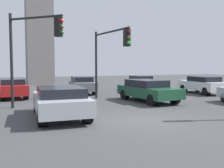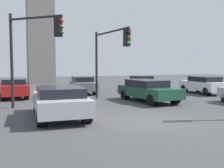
{
  "view_description": "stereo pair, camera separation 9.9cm",
  "coord_description": "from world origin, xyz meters",
  "px_view_note": "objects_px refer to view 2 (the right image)",
  "views": [
    {
      "loc": [
        -5.5,
        -9.55,
        2.38
      ],
      "look_at": [
        0.13,
        4.19,
        1.29
      ],
      "focal_mm": 41.23,
      "sensor_mm": 36.0,
      "label": 1
    },
    {
      "loc": [
        -5.41,
        -9.58,
        2.38
      ],
      "look_at": [
        0.13,
        4.19,
        1.29
      ],
      "focal_mm": 41.23,
      "sensor_mm": 36.0,
      "label": 2
    }
  ],
  "objects_px": {
    "traffic_light_2": "(111,49)",
    "car_0": "(59,101)",
    "car_3": "(148,90)",
    "car_6": "(13,88)",
    "car_2": "(203,84)",
    "car_5": "(83,84)",
    "car_8": "(142,83)",
    "traffic_light_1": "(34,41)"
  },
  "relations": [
    {
      "from": "traffic_light_2",
      "to": "car_3",
      "type": "height_order",
      "value": "traffic_light_2"
    },
    {
      "from": "car_5",
      "to": "car_2",
      "type": "bearing_deg",
      "value": 71.83
    },
    {
      "from": "car_2",
      "to": "car_5",
      "type": "bearing_deg",
      "value": 69.53
    },
    {
      "from": "traffic_light_1",
      "to": "traffic_light_2",
      "type": "xyz_separation_m",
      "value": [
        4.81,
        1.17,
        -0.21
      ]
    },
    {
      "from": "car_0",
      "to": "car_8",
      "type": "distance_m",
      "value": 13.01
    },
    {
      "from": "traffic_light_1",
      "to": "car_6",
      "type": "bearing_deg",
      "value": 143.06
    },
    {
      "from": "car_3",
      "to": "traffic_light_2",
      "type": "bearing_deg",
      "value": -113.01
    },
    {
      "from": "traffic_light_2",
      "to": "car_5",
      "type": "distance_m",
      "value": 6.27
    },
    {
      "from": "traffic_light_1",
      "to": "car_0",
      "type": "distance_m",
      "value": 3.96
    },
    {
      "from": "car_2",
      "to": "car_5",
      "type": "height_order",
      "value": "car_2"
    },
    {
      "from": "traffic_light_2",
      "to": "car_8",
      "type": "height_order",
      "value": "traffic_light_2"
    },
    {
      "from": "car_0",
      "to": "car_8",
      "type": "height_order",
      "value": "car_0"
    },
    {
      "from": "traffic_light_1",
      "to": "car_6",
      "type": "relative_size",
      "value": 1.24
    },
    {
      "from": "traffic_light_2",
      "to": "car_6",
      "type": "height_order",
      "value": "traffic_light_2"
    },
    {
      "from": "car_3",
      "to": "car_6",
      "type": "distance_m",
      "value": 9.76
    },
    {
      "from": "car_3",
      "to": "car_6",
      "type": "height_order",
      "value": "car_3"
    },
    {
      "from": "car_5",
      "to": "car_8",
      "type": "height_order",
      "value": "car_5"
    },
    {
      "from": "traffic_light_1",
      "to": "car_8",
      "type": "bearing_deg",
      "value": 76.23
    },
    {
      "from": "car_3",
      "to": "car_5",
      "type": "relative_size",
      "value": 1.11
    },
    {
      "from": "car_2",
      "to": "car_3",
      "type": "bearing_deg",
      "value": 112.86
    },
    {
      "from": "car_6",
      "to": "car_2",
      "type": "bearing_deg",
      "value": 75.31
    },
    {
      "from": "car_2",
      "to": "car_5",
      "type": "relative_size",
      "value": 1.0
    },
    {
      "from": "car_6",
      "to": "car_8",
      "type": "distance_m",
      "value": 11.11
    },
    {
      "from": "traffic_light_2",
      "to": "car_0",
      "type": "bearing_deg",
      "value": -53.44
    },
    {
      "from": "traffic_light_2",
      "to": "car_3",
      "type": "relative_size",
      "value": 0.97
    },
    {
      "from": "car_5",
      "to": "car_0",
      "type": "bearing_deg",
      "value": -15.98
    },
    {
      "from": "traffic_light_2",
      "to": "car_6",
      "type": "distance_m",
      "value": 7.88
    },
    {
      "from": "traffic_light_1",
      "to": "car_2",
      "type": "distance_m",
      "value": 14.34
    },
    {
      "from": "traffic_light_1",
      "to": "car_2",
      "type": "xyz_separation_m",
      "value": [
        13.77,
        2.78,
        -2.88
      ]
    },
    {
      "from": "traffic_light_2",
      "to": "car_2",
      "type": "xyz_separation_m",
      "value": [
        8.96,
        1.61,
        -2.67
      ]
    },
    {
      "from": "traffic_light_1",
      "to": "car_6",
      "type": "distance_m",
      "value": 6.51
    },
    {
      "from": "car_0",
      "to": "car_8",
      "type": "relative_size",
      "value": 1.23
    },
    {
      "from": "car_6",
      "to": "car_5",
      "type": "bearing_deg",
      "value": 97.71
    },
    {
      "from": "traffic_light_2",
      "to": "car_8",
      "type": "distance_m",
      "value": 8.01
    },
    {
      "from": "car_3",
      "to": "car_5",
      "type": "height_order",
      "value": "car_3"
    },
    {
      "from": "traffic_light_1",
      "to": "car_3",
      "type": "bearing_deg",
      "value": 46.3
    },
    {
      "from": "car_5",
      "to": "car_8",
      "type": "xyz_separation_m",
      "value": [
        5.54,
        -0.24,
        0.0
      ]
    },
    {
      "from": "traffic_light_2",
      "to": "car_6",
      "type": "xyz_separation_m",
      "value": [
        -5.83,
        4.57,
        -2.7
      ]
    },
    {
      "from": "car_0",
      "to": "car_2",
      "type": "distance_m",
      "value": 14.0
    },
    {
      "from": "car_3",
      "to": "car_8",
      "type": "xyz_separation_m",
      "value": [
        2.9,
        6.18,
        -0.01
      ]
    },
    {
      "from": "car_5",
      "to": "car_6",
      "type": "xyz_separation_m",
      "value": [
        -5.53,
        -1.08,
        -0.01
      ]
    },
    {
      "from": "car_0",
      "to": "car_8",
      "type": "xyz_separation_m",
      "value": [
        9.23,
        9.16,
        -0.01
      ]
    }
  ]
}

